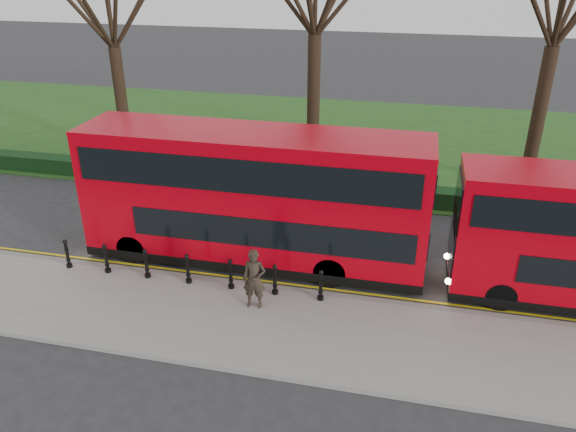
# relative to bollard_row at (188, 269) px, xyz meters

# --- Properties ---
(ground) EXTENTS (120.00, 120.00, 0.00)m
(ground) POSITION_rel_bollard_row_xyz_m (-0.06, 1.35, -0.65)
(ground) COLOR #28282B
(ground) RESTS_ON ground
(pavement) EXTENTS (60.00, 4.00, 0.15)m
(pavement) POSITION_rel_bollard_row_xyz_m (-0.06, -1.65, -0.58)
(pavement) COLOR gray
(pavement) RESTS_ON ground
(kerb) EXTENTS (60.00, 0.25, 0.16)m
(kerb) POSITION_rel_bollard_row_xyz_m (-0.06, 0.35, -0.58)
(kerb) COLOR slate
(kerb) RESTS_ON ground
(grass_verge) EXTENTS (60.00, 18.00, 0.06)m
(grass_verge) POSITION_rel_bollard_row_xyz_m (-0.06, 16.35, -0.62)
(grass_verge) COLOR #214C19
(grass_verge) RESTS_ON ground
(hedge) EXTENTS (60.00, 0.90, 0.80)m
(hedge) POSITION_rel_bollard_row_xyz_m (-0.06, 8.15, -0.25)
(hedge) COLOR black
(hedge) RESTS_ON ground
(yellow_line_outer) EXTENTS (60.00, 0.10, 0.01)m
(yellow_line_outer) POSITION_rel_bollard_row_xyz_m (-0.06, 0.65, -0.64)
(yellow_line_outer) COLOR yellow
(yellow_line_outer) RESTS_ON ground
(yellow_line_inner) EXTENTS (60.00, 0.10, 0.01)m
(yellow_line_inner) POSITION_rel_bollard_row_xyz_m (-0.06, 0.85, -0.64)
(yellow_line_inner) COLOR yellow
(yellow_line_inner) RESTS_ON ground
(tree_left) EXTENTS (6.49, 6.49, 10.14)m
(tree_left) POSITION_rel_bollard_row_xyz_m (-8.06, 11.35, 6.71)
(tree_left) COLOR black
(tree_left) RESTS_ON ground
(bollard_row) EXTENTS (8.86, 0.15, 1.00)m
(bollard_row) POSITION_rel_bollard_row_xyz_m (0.00, 0.00, 0.00)
(bollard_row) COLOR black
(bollard_row) RESTS_ON pavement
(bus_lead) EXTENTS (11.70, 2.68, 4.65)m
(bus_lead) POSITION_rel_bollard_row_xyz_m (1.61, 2.23, 1.69)
(bus_lead) COLOR #AD000D
(bus_lead) RESTS_ON ground
(pedestrian) EXTENTS (0.73, 0.51, 1.91)m
(pedestrian) POSITION_rel_bollard_row_xyz_m (2.47, -0.79, 0.46)
(pedestrian) COLOR #2D241C
(pedestrian) RESTS_ON pavement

